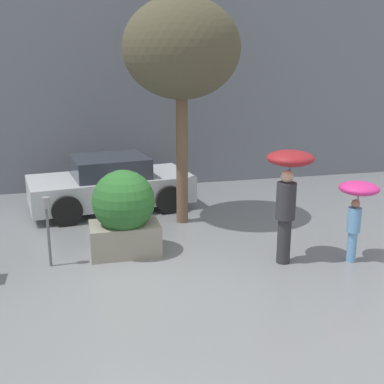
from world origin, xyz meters
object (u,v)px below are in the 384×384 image
object	(u,v)px
planter_box	(124,212)
parking_meter	(47,217)
person_adult	(288,182)
street_tree	(181,50)
parked_car_near	(111,184)
person_child	(357,200)

from	to	relation	value
planter_box	parking_meter	size ratio (longest dim) A/B	1.26
planter_box	person_adult	bearing A→B (deg)	-20.65
planter_box	street_tree	bearing A→B (deg)	46.95
street_tree	parking_meter	size ratio (longest dim) A/B	3.80
person_adult	parking_meter	distance (m)	4.24
person_adult	street_tree	bearing A→B (deg)	65.70
person_adult	parking_meter	bearing A→B (deg)	118.40
parked_car_near	street_tree	xyz separation A→B (m)	(1.48, -1.43, 3.14)
planter_box	person_child	size ratio (longest dim) A/B	1.10
person_child	parked_car_near	distance (m)	5.93
planter_box	parking_meter	xyz separation A→B (m)	(-1.35, -0.28, 0.10)
person_adult	street_tree	world-z (taller)	street_tree
parked_car_near	street_tree	world-z (taller)	street_tree
parked_car_near	parking_meter	size ratio (longest dim) A/B	3.21
planter_box	person_adult	distance (m)	3.05
street_tree	person_adult	bearing A→B (deg)	-63.19
person_adult	parked_car_near	distance (m)	5.00
planter_box	parked_car_near	bearing A→B (deg)	90.41
parked_car_near	person_adult	bearing A→B (deg)	-153.64
planter_box	person_adult	world-z (taller)	person_adult
person_child	planter_box	bearing A→B (deg)	121.75
planter_box	person_child	bearing A→B (deg)	-18.33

